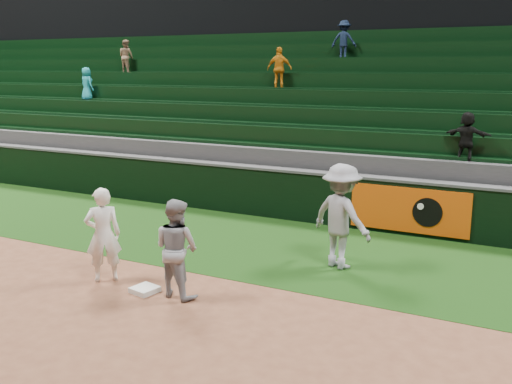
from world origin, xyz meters
TOP-DOWN VIEW (x-y plane):
  - ground at (0.00, 0.00)m, footprint 70.00×70.00m
  - foul_grass at (0.00, 3.00)m, footprint 36.00×4.20m
  - upper_deck at (0.00, 17.45)m, footprint 40.00×12.00m
  - first_base at (-0.22, -0.22)m, footprint 0.46×0.46m
  - first_baseman at (-1.17, -0.09)m, footprint 0.72×0.71m
  - baserunner at (0.35, -0.08)m, footprint 0.88×0.74m
  - base_coach at (2.30, 2.41)m, footprint 1.44×1.15m
  - field_wall at (0.03, 5.20)m, footprint 36.00×0.45m
  - stadium_seating at (-0.00, 8.97)m, footprint 36.00×5.95m

SIDE VIEW (x-z plane):
  - ground at x=0.00m, z-range 0.00..0.00m
  - foul_grass at x=0.00m, z-range 0.00..0.01m
  - first_base at x=-0.22m, z-range 0.00..0.09m
  - field_wall at x=0.03m, z-range 0.01..1.26m
  - baserunner at x=0.35m, z-range 0.00..1.63m
  - first_baseman at x=-1.17m, z-range 0.00..1.67m
  - base_coach at x=2.30m, z-range 0.01..1.97m
  - stadium_seating at x=0.00m, z-range -0.84..4.24m
  - upper_deck at x=0.00m, z-range 0.00..12.00m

